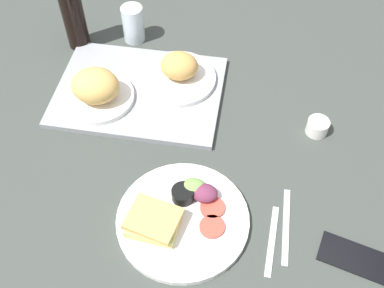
% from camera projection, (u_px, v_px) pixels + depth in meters
% --- Properties ---
extents(ground_plane, '(1.90, 1.50, 0.03)m').
position_uv_depth(ground_plane, '(182.00, 166.00, 1.15)').
color(ground_plane, '#383D38').
extents(serving_tray, '(0.46, 0.34, 0.02)m').
position_uv_depth(serving_tray, '(139.00, 91.00, 1.27)').
color(serving_tray, gray).
rests_on(serving_tray, ground_plane).
extents(bread_plate_near, '(0.19, 0.19, 0.10)m').
position_uv_depth(bread_plate_near, '(96.00, 89.00, 1.21)').
color(bread_plate_near, white).
rests_on(bread_plate_near, serving_tray).
extents(bread_plate_far, '(0.21, 0.21, 0.08)m').
position_uv_depth(bread_plate_far, '(178.00, 72.00, 1.27)').
color(bread_plate_far, white).
rests_on(bread_plate_far, serving_tray).
extents(plate_with_salad, '(0.30, 0.30, 0.05)m').
position_uv_depth(plate_with_salad, '(180.00, 216.00, 1.03)').
color(plate_with_salad, white).
rests_on(plate_with_salad, ground_plane).
extents(drinking_glass, '(0.06, 0.06, 0.11)m').
position_uv_depth(drinking_glass, '(133.00, 24.00, 1.38)').
color(drinking_glass, silver).
rests_on(drinking_glass, ground_plane).
extents(soda_bottle, '(0.06, 0.06, 0.22)m').
position_uv_depth(soda_bottle, '(73.00, 14.00, 1.32)').
color(soda_bottle, black).
rests_on(soda_bottle, ground_plane).
extents(espresso_cup, '(0.06, 0.06, 0.04)m').
position_uv_depth(espresso_cup, '(317.00, 127.00, 1.18)').
color(espresso_cup, silver).
rests_on(espresso_cup, ground_plane).
extents(fork, '(0.03, 0.17, 0.01)m').
position_uv_depth(fork, '(272.00, 240.00, 1.01)').
color(fork, '#B7B7BC').
rests_on(fork, ground_plane).
extents(knife, '(0.02, 0.19, 0.01)m').
position_uv_depth(knife, '(286.00, 226.00, 1.03)').
color(knife, '#B7B7BC').
rests_on(knife, ground_plane).
extents(cell_phone, '(0.16, 0.11, 0.01)m').
position_uv_depth(cell_phone, '(353.00, 257.00, 0.98)').
color(cell_phone, black).
rests_on(cell_phone, ground_plane).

